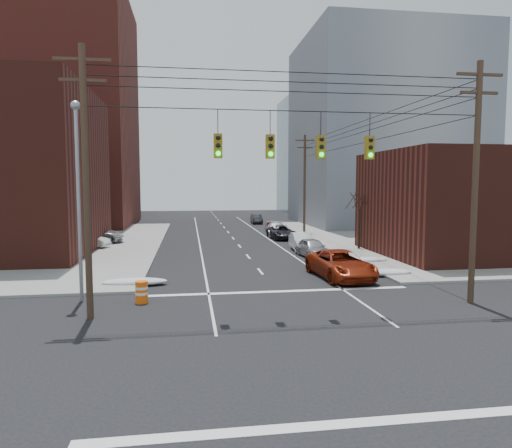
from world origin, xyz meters
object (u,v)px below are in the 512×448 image
object	(u,v)px
lot_car_d	(46,239)
construction_barrel	(142,292)
parked_car_d	(277,229)
red_pickup	(341,264)
parked_car_a	(312,248)
parked_car_b	(302,242)
lot_car_a	(88,240)
lot_car_c	(33,244)
parked_car_c	(282,232)
lot_car_b	(93,235)
parked_car_e	(273,227)
parked_car_f	(256,219)

from	to	relation	value
lot_car_d	construction_barrel	size ratio (longest dim) A/B	4.48
construction_barrel	parked_car_d	bearing A→B (deg)	66.35
red_pickup	parked_car_a	bearing A→B (deg)	82.20
parked_car_b	lot_car_a	bearing A→B (deg)	171.87
parked_car_d	lot_car_d	xyz separation A→B (m)	(-21.17, -7.22, 0.19)
lot_car_c	parked_car_c	bearing A→B (deg)	-70.75
lot_car_a	lot_car_c	world-z (taller)	lot_car_c
lot_car_a	parked_car_b	bearing A→B (deg)	-80.17
parked_car_a	lot_car_b	bearing A→B (deg)	145.43
parked_car_a	lot_car_c	bearing A→B (deg)	161.43
parked_car_e	construction_barrel	distance (m)	31.82
parked_car_b	parked_car_c	distance (m)	8.37
parked_car_f	lot_car_c	world-z (taller)	lot_car_c
parked_car_d	parked_car_f	world-z (taller)	parked_car_d
parked_car_a	parked_car_c	distance (m)	11.61
red_pickup	parked_car_e	distance (m)	25.48
parked_car_a	construction_barrel	size ratio (longest dim) A/B	4.07
red_pickup	lot_car_d	distance (m)	25.50
parked_car_d	lot_car_b	distance (m)	18.46
parked_car_b	lot_car_c	xyz separation A→B (m)	(-21.58, 1.67, 0.06)
parked_car_d	lot_car_c	size ratio (longest dim) A/B	1.13
red_pickup	parked_car_c	size ratio (longest dim) A/B	1.19
parked_car_b	lot_car_d	distance (m)	21.51
parked_car_a	lot_car_b	distance (m)	20.45
parked_car_f	lot_car_b	xyz separation A→B (m)	(-18.04, -19.95, 0.26)
parked_car_f	lot_car_a	distance (m)	29.12
parked_car_d	lot_car_a	size ratio (longest dim) A/B	1.35
lot_car_a	lot_car_d	xyz separation A→B (m)	(-3.37, 0.21, 0.16)
lot_car_d	red_pickup	bearing A→B (deg)	-120.68
parked_car_e	red_pickup	bearing A→B (deg)	-89.19
parked_car_a	parked_car_e	bearing A→B (deg)	83.31
construction_barrel	lot_car_b	bearing A→B (deg)	106.55
parked_car_c	parked_car_b	bearing A→B (deg)	-92.72
red_pickup	lot_car_a	world-z (taller)	red_pickup
construction_barrel	parked_car_c	bearing A→B (deg)	64.00
parked_car_c	lot_car_d	distance (m)	21.65
parked_car_b	parked_car_d	bearing A→B (deg)	93.36
parked_car_d	construction_barrel	distance (m)	28.56
lot_car_b	construction_barrel	size ratio (longest dim) A/B	5.28
parked_car_a	lot_car_b	world-z (taller)	lot_car_b
parked_car_a	parked_car_d	xyz separation A→B (m)	(0.00, 14.29, 0.03)
parked_car_e	lot_car_c	world-z (taller)	lot_car_c
lot_car_c	red_pickup	bearing A→B (deg)	-118.94
parked_car_f	parked_car_d	bearing A→B (deg)	-89.40
parked_car_d	lot_car_b	size ratio (longest dim) A/B	0.94
parked_car_b	parked_car_a	bearing A→B (deg)	-86.64
parked_car_e	parked_car_f	size ratio (longest dim) A/B	0.99
parked_car_b	parked_car_f	distance (m)	26.57
red_pickup	lot_car_a	size ratio (longest dim) A/B	1.55
parked_car_a	lot_car_a	bearing A→B (deg)	153.18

